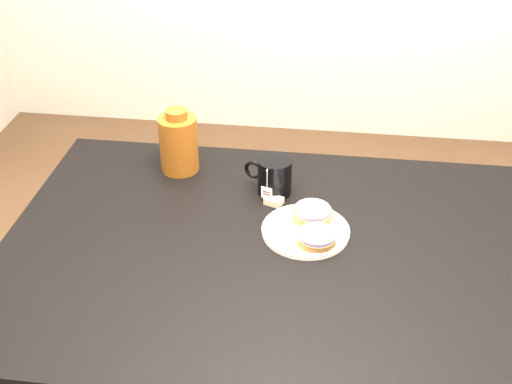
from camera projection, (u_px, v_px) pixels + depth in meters
table at (294, 276)px, 1.55m from camera, size 1.40×0.90×0.75m
plate at (306, 230)px, 1.55m from camera, size 0.21×0.21×0.02m
bagel_back at (312, 213)px, 1.58m from camera, size 0.14×0.14×0.03m
bagel_front at (317, 238)px, 1.50m from camera, size 0.13×0.13×0.03m
mug at (274, 176)px, 1.68m from camera, size 0.14×0.11×0.10m
teabag_pouch at (274, 201)px, 1.65m from camera, size 0.05×0.05×0.02m
bagel_package at (179, 143)px, 1.75m from camera, size 0.11×0.11×0.18m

